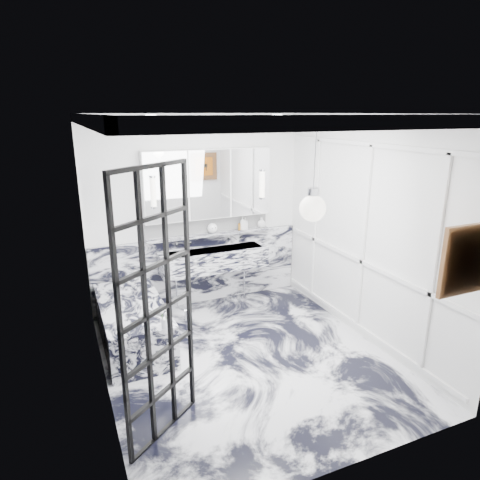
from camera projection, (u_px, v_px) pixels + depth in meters
name	position (u px, v px, depth m)	size (l,w,h in m)	color
floor	(248.00, 358.00, 5.09)	(3.60, 3.60, 0.00)	silver
ceiling	(249.00, 114.00, 4.28)	(3.60, 3.60, 0.00)	white
wall_back	(198.00, 213.00, 6.27)	(3.60, 3.60, 0.00)	white
wall_front	(351.00, 315.00, 3.10)	(3.60, 3.60, 0.00)	white
wall_left	(96.00, 267.00, 4.08)	(3.60, 3.60, 0.00)	white
wall_right	(366.00, 231.00, 5.29)	(3.60, 3.60, 0.00)	white
marble_clad_back	(200.00, 269.00, 6.50)	(3.18, 0.05, 1.05)	silver
marble_clad_left	(98.00, 272.00, 4.10)	(0.02, 3.56, 2.68)	silver
panel_molding	(364.00, 239.00, 5.32)	(0.03, 3.40, 2.30)	white
soap_bottle_a	(242.00, 223.00, 6.51)	(0.08, 0.08, 0.20)	#8C5919
soap_bottle_b	(245.00, 223.00, 6.53)	(0.09, 0.09, 0.19)	#4C4C51
soap_bottle_c	(261.00, 222.00, 6.64)	(0.13, 0.13, 0.16)	silver
face_pot	(212.00, 228.00, 6.33)	(0.15, 0.15, 0.15)	white
amber_bottle	(239.00, 227.00, 6.50)	(0.04, 0.04, 0.10)	#8C5919
flower_vase	(165.00, 323.00, 4.65)	(0.08, 0.08, 0.12)	silver
crittall_door	(158.00, 311.00, 3.60)	(0.88, 0.04, 2.42)	black
artwork	(469.00, 259.00, 3.52)	(0.50, 0.05, 0.50)	orange
pendant_light	(313.00, 209.00, 3.51)	(0.22, 0.22, 0.22)	white
trough_sink	(214.00, 259.00, 6.30)	(1.60, 0.45, 0.30)	silver
ledge	(210.00, 234.00, 6.35)	(1.90, 0.14, 0.04)	silver
subway_tile	(208.00, 225.00, 6.37)	(1.90, 0.03, 0.23)	white
mirror_cabinet	(208.00, 184.00, 6.14)	(1.90, 0.16, 1.00)	white
sconce_left	(153.00, 192.00, 5.76)	(0.07, 0.07, 0.40)	white
sconce_right	(262.00, 184.00, 6.38)	(0.07, 0.07, 0.40)	white
bathtub	(133.00, 323.00, 5.35)	(0.75, 1.65, 0.55)	silver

